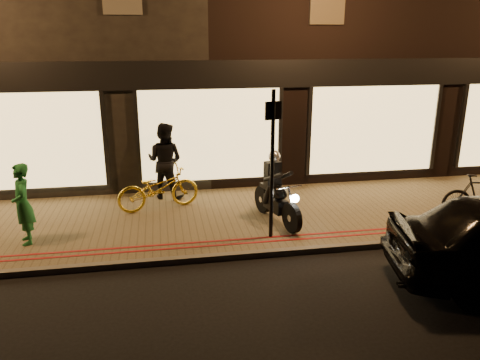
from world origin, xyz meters
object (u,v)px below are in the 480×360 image
sign_post (272,158)px  person_green (23,204)px  motorcycle (276,195)px  bicycle_gold (158,188)px

sign_post → person_green: size_ratio=1.85×
motorcycle → sign_post: 1.37m
bicycle_gold → motorcycle: bearing=-131.1°
motorcycle → sign_post: (-0.31, -0.81, 1.06)m
motorcycle → person_green: (-5.16, -0.26, 0.20)m
motorcycle → bicycle_gold: (-2.55, 1.23, -0.10)m
sign_post → person_green: bearing=173.5°
motorcycle → sign_post: size_ratio=0.63×
sign_post → bicycle_gold: (-2.25, 2.04, -1.17)m
person_green → bicycle_gold: bearing=100.9°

